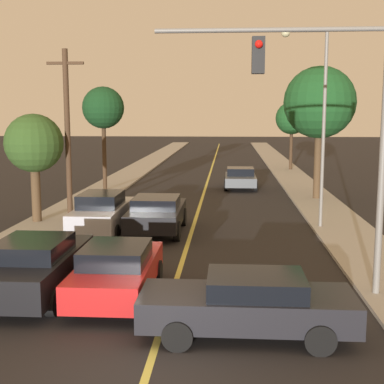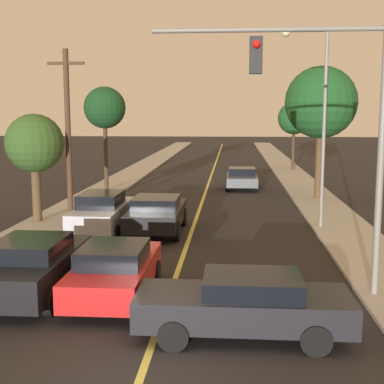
% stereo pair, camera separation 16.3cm
% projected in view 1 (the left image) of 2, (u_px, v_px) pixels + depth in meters
% --- Properties ---
extents(ground_plane, '(200.00, 200.00, 0.00)m').
position_uv_depth(ground_plane, '(148.00, 370.00, 9.97)').
color(ground_plane, black).
extents(road_surface, '(9.86, 80.00, 0.01)m').
position_uv_depth(road_surface, '(211.00, 169.00, 45.50)').
color(road_surface, black).
rests_on(road_surface, ground).
extents(sidewalk_left, '(2.50, 80.00, 0.12)m').
position_uv_depth(sidewalk_left, '(140.00, 168.00, 45.91)').
color(sidewalk_left, '#9E998E').
rests_on(sidewalk_left, ground).
extents(sidewalk_right, '(2.50, 80.00, 0.12)m').
position_uv_depth(sidewalk_right, '(284.00, 169.00, 45.07)').
color(sidewalk_right, '#9E998E').
rests_on(sidewalk_right, ground).
extents(car_near_lane_front, '(1.95, 4.34, 1.43)m').
position_uv_depth(car_near_lane_front, '(117.00, 270.00, 13.78)').
color(car_near_lane_front, red).
rests_on(car_near_lane_front, ground).
extents(car_near_lane_second, '(2.11, 4.50, 1.48)m').
position_uv_depth(car_near_lane_second, '(157.00, 213.00, 21.32)').
color(car_near_lane_second, black).
rests_on(car_near_lane_second, ground).
extents(car_outer_lane_front, '(2.02, 4.60, 1.55)m').
position_uv_depth(car_outer_lane_front, '(35.00, 266.00, 13.95)').
color(car_outer_lane_front, black).
rests_on(car_outer_lane_front, ground).
extents(car_outer_lane_second, '(1.87, 4.70, 1.64)m').
position_uv_depth(car_outer_lane_second, '(102.00, 212.00, 21.29)').
color(car_outer_lane_second, '#A5A8B2').
rests_on(car_outer_lane_second, ground).
extents(car_far_oncoming, '(2.02, 3.94, 1.32)m').
position_uv_depth(car_far_oncoming, '(240.00, 178.00, 33.86)').
color(car_far_oncoming, '#474C51').
rests_on(car_far_oncoming, ground).
extents(car_crossing_right, '(4.58, 1.88, 1.37)m').
position_uv_depth(car_crossing_right, '(249.00, 304.00, 11.40)').
color(car_crossing_right, black).
rests_on(car_crossing_right, ground).
extents(traffic_signal_mast, '(5.83, 0.42, 6.92)m').
position_uv_depth(traffic_signal_mast, '(332.00, 110.00, 13.33)').
color(traffic_signal_mast, slate).
rests_on(traffic_signal_mast, ground).
extents(streetlamp_right, '(1.87, 0.36, 7.98)m').
position_uv_depth(streetlamp_right, '(315.00, 103.00, 21.41)').
color(streetlamp_right, slate).
rests_on(streetlamp_right, ground).
extents(utility_pole_left, '(1.60, 0.24, 7.34)m').
position_uv_depth(utility_pole_left, '(67.00, 132.00, 23.16)').
color(utility_pole_left, '#422D1E').
rests_on(utility_pole_left, ground).
extents(tree_left_near, '(2.48, 2.48, 4.62)m').
position_uv_depth(tree_left_near, '(34.00, 144.00, 22.67)').
color(tree_left_near, '#4C3823').
rests_on(tree_left_near, ground).
extents(tree_left_far, '(2.50, 2.50, 6.21)m').
position_uv_depth(tree_left_far, '(103.00, 108.00, 31.89)').
color(tree_left_far, '#3D2B1C').
rests_on(tree_left_far, ground).
extents(tree_right_near, '(3.86, 3.86, 7.13)m').
position_uv_depth(tree_right_near, '(320.00, 103.00, 28.65)').
color(tree_right_near, '#4C3823').
rests_on(tree_right_near, ground).
extents(tree_right_far, '(2.66, 2.66, 5.55)m').
position_uv_depth(tree_right_far, '(292.00, 118.00, 43.81)').
color(tree_right_far, '#3D2B1C').
rests_on(tree_right_far, ground).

